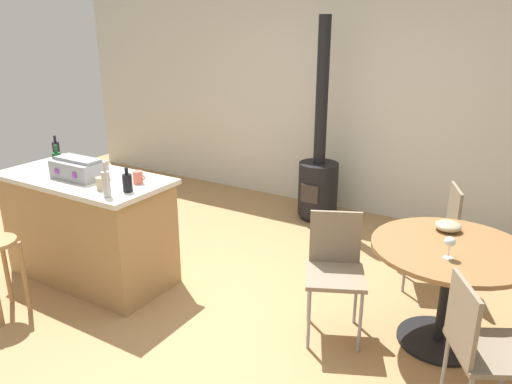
# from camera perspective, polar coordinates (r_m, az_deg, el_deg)

# --- Properties ---
(ground_plane) EXTENTS (8.80, 8.80, 0.00)m
(ground_plane) POSITION_cam_1_polar(r_m,az_deg,el_deg) (3.96, -3.79, -13.20)
(ground_plane) COLOR #A37A4C
(back_wall) EXTENTS (8.00, 0.10, 2.70)m
(back_wall) POSITION_cam_1_polar(r_m,az_deg,el_deg) (5.72, 11.24, 11.05)
(back_wall) COLOR beige
(back_wall) RESTS_ON ground_plane
(kitchen_island) EXTENTS (1.48, 0.71, 0.92)m
(kitchen_island) POSITION_cam_1_polar(r_m,az_deg,el_deg) (4.42, -18.78, -3.92)
(kitchen_island) COLOR #A37A4C
(kitchen_island) RESTS_ON ground_plane
(dining_table) EXTENTS (1.03, 1.03, 0.73)m
(dining_table) POSITION_cam_1_polar(r_m,az_deg,el_deg) (3.53, 21.38, -8.40)
(dining_table) COLOR black
(dining_table) RESTS_ON ground_plane
(folding_chair_near) EXTENTS (0.52, 0.52, 0.87)m
(folding_chair_near) POSITION_cam_1_polar(r_m,az_deg,el_deg) (4.30, 20.17, -3.91)
(folding_chair_near) COLOR #7F705B
(folding_chair_near) RESTS_ON ground_plane
(folding_chair_far) EXTENTS (0.53, 0.53, 0.87)m
(folding_chair_far) POSITION_cam_1_polar(r_m,az_deg,el_deg) (3.49, 9.14, -8.36)
(folding_chair_far) COLOR #7F705B
(folding_chair_far) RESTS_ON ground_plane
(folding_chair_left) EXTENTS (0.55, 0.55, 0.87)m
(folding_chair_left) POSITION_cam_1_polar(r_m,az_deg,el_deg) (2.95, 24.64, -15.74)
(folding_chair_left) COLOR #7F705B
(folding_chair_left) RESTS_ON ground_plane
(wood_stove) EXTENTS (0.44, 0.45, 2.19)m
(wood_stove) POSITION_cam_1_polar(r_m,az_deg,el_deg) (5.50, 7.25, 2.08)
(wood_stove) COLOR black
(wood_stove) RESTS_ON ground_plane
(toolbox) EXTENTS (0.42, 0.26, 0.17)m
(toolbox) POSITION_cam_1_polar(r_m,az_deg,el_deg) (4.21, -19.85, 2.59)
(toolbox) COLOR gray
(toolbox) RESTS_ON kitchen_island
(bottle_0) EXTENTS (0.07, 0.07, 0.18)m
(bottle_0) POSITION_cam_1_polar(r_m,az_deg,el_deg) (3.76, -14.68, 1.08)
(bottle_0) COLOR black
(bottle_0) RESTS_ON kitchen_island
(bottle_1) EXTENTS (0.07, 0.07, 0.24)m
(bottle_1) POSITION_cam_1_polar(r_m,az_deg,el_deg) (4.41, -22.03, 3.23)
(bottle_1) COLOR #194C23
(bottle_1) RESTS_ON kitchen_island
(bottle_2) EXTENTS (0.06, 0.06, 0.22)m
(bottle_2) POSITION_cam_1_polar(r_m,az_deg,el_deg) (4.88, -22.14, 4.54)
(bottle_2) COLOR black
(bottle_2) RESTS_ON kitchen_island
(bottle_3) EXTENTS (0.06, 0.06, 0.26)m
(bottle_3) POSITION_cam_1_polar(r_m,az_deg,el_deg) (3.68, -16.97, 0.96)
(bottle_3) COLOR #B7B2AD
(bottle_3) RESTS_ON kitchen_island
(cup_0) EXTENTS (0.12, 0.08, 0.10)m
(cup_0) POSITION_cam_1_polar(r_m,az_deg,el_deg) (3.94, -13.52, 1.68)
(cup_0) COLOR #DB6651
(cup_0) RESTS_ON kitchen_island
(cup_1) EXTENTS (0.12, 0.08, 0.10)m
(cup_1) POSITION_cam_1_polar(r_m,az_deg,el_deg) (3.86, -17.43, 0.94)
(cup_1) COLOR tan
(cup_1) RESTS_ON kitchen_island
(cup_2) EXTENTS (0.12, 0.09, 0.09)m
(cup_2) POSITION_cam_1_polar(r_m,az_deg,el_deg) (4.67, -21.28, 3.54)
(cup_2) COLOR tan
(cup_2) RESTS_ON kitchen_island
(wine_glass) EXTENTS (0.07, 0.07, 0.14)m
(wine_glass) POSITION_cam_1_polar(r_m,az_deg,el_deg) (3.25, 21.55, -5.46)
(wine_glass) COLOR silver
(wine_glass) RESTS_ON dining_table
(serving_bowl) EXTENTS (0.18, 0.18, 0.07)m
(serving_bowl) POSITION_cam_1_polar(r_m,az_deg,el_deg) (3.70, 21.38, -3.68)
(serving_bowl) COLOR tan
(serving_bowl) RESTS_ON dining_table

